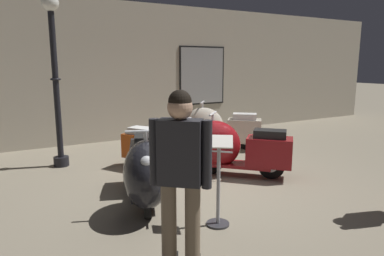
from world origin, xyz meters
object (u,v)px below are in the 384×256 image
object	(u,v)px
scooter_1	(170,148)
lamppost	(55,72)
info_stanchion	(218,189)
scooter_2	(231,147)
scooter_3	(216,127)
visitor_0	(180,169)
scooter_0	(146,170)

from	to	relation	value
scooter_1	lamppost	distance (m)	2.53
lamppost	info_stanchion	bearing A→B (deg)	-70.16
scooter_2	scooter_3	xyz separation A→B (m)	(0.84, 1.78, -0.01)
scooter_3	lamppost	distance (m)	3.60
lamppost	visitor_0	world-z (taller)	lamppost
scooter_0	scooter_1	distance (m)	1.50
info_stanchion	scooter_3	bearing A→B (deg)	57.72
visitor_0	scooter_0	bearing A→B (deg)	30.01
scooter_0	visitor_0	size ratio (longest dim) A/B	1.12
scooter_1	scooter_3	world-z (taller)	scooter_3
info_stanchion	scooter_1	bearing A→B (deg)	80.01
scooter_3	info_stanchion	xyz separation A→B (m)	(-2.08, -3.30, -0.04)
scooter_3	visitor_0	bearing A→B (deg)	92.77
scooter_2	info_stanchion	xyz separation A→B (m)	(-1.24, -1.52, -0.04)
visitor_0	info_stanchion	bearing A→B (deg)	-13.90
scooter_2	scooter_3	bearing A→B (deg)	-70.43
scooter_0	scooter_1	bearing A→B (deg)	162.91
scooter_3	scooter_0	bearing A→B (deg)	81.18
scooter_2	lamppost	world-z (taller)	lamppost
scooter_0	scooter_2	distance (m)	1.87
scooter_0	scooter_1	world-z (taller)	scooter_0
scooter_3	lamppost	bearing A→B (deg)	35.52
scooter_0	info_stanchion	world-z (taller)	scooter_0
scooter_3	visitor_0	distance (m)	4.87
scooter_0	lamppost	world-z (taller)	lamppost
scooter_0	scooter_3	size ratio (longest dim) A/B	1.14
scooter_2	visitor_0	xyz separation A→B (m)	(-2.05, -2.11, 0.49)
info_stanchion	scooter_0	bearing A→B (deg)	119.48
scooter_2	info_stanchion	distance (m)	1.96
lamppost	scooter_1	bearing A→B (deg)	-39.98
visitor_0	info_stanchion	xyz separation A→B (m)	(0.80, 0.59, -0.53)
visitor_0	scooter_2	bearing A→B (deg)	-4.38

